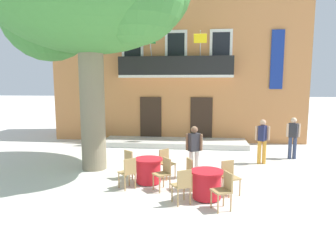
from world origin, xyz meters
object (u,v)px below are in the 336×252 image
(cafe_chair_middle_1, at_px, (131,162))
(pedestrian_mid_plaza, at_px, (262,139))
(cafe_table_near_tree, at_px, (207,184))
(pedestrian_by_tree, at_px, (293,136))
(cafe_chair_near_tree_1, at_px, (182,184))
(cafe_table_middle, at_px, (149,170))
(cafe_chair_middle_2, at_px, (128,171))
(cafe_chair_middle_3, at_px, (164,172))
(cafe_chair_near_tree_3, at_px, (230,175))
(cafe_chair_middle_0, at_px, (166,161))
(cafe_chair_near_tree_0, at_px, (193,172))
(pedestrian_near_entrance, at_px, (194,149))
(ground_planter_left, at_px, (99,136))
(cafe_chair_near_tree_2, at_px, (224,188))

(cafe_chair_middle_1, bearing_deg, pedestrian_mid_plaza, 27.11)
(cafe_table_near_tree, relative_size, pedestrian_by_tree, 0.52)
(cafe_chair_near_tree_1, distance_m, pedestrian_mid_plaza, 5.02)
(pedestrian_by_tree, bearing_deg, cafe_chair_near_tree_1, -128.31)
(cafe_table_middle, relative_size, cafe_chair_middle_2, 0.95)
(cafe_chair_near_tree_1, relative_size, pedestrian_by_tree, 0.55)
(cafe_table_near_tree, relative_size, cafe_chair_middle_3, 0.95)
(cafe_chair_near_tree_3, xyz_separation_m, cafe_chair_middle_0, (-1.89, 1.24, 0.00))
(cafe_chair_near_tree_0, distance_m, cafe_chair_middle_3, 0.82)
(pedestrian_near_entrance, distance_m, pedestrian_by_tree, 4.82)
(cafe_table_near_tree, distance_m, cafe_chair_near_tree_3, 0.77)
(cafe_chair_middle_3, height_order, ground_planter_left, cafe_chair_middle_3)
(cafe_chair_near_tree_1, distance_m, pedestrian_near_entrance, 2.26)
(cafe_chair_near_tree_1, bearing_deg, cafe_chair_near_tree_0, 78.54)
(cafe_chair_middle_3, xyz_separation_m, pedestrian_near_entrance, (0.81, 1.21, 0.41))
(cafe_chair_near_tree_1, relative_size, cafe_table_middle, 1.05)
(cafe_chair_near_tree_1, distance_m, cafe_chair_middle_2, 1.86)
(cafe_table_near_tree, distance_m, pedestrian_by_tree, 5.84)
(cafe_table_near_tree, relative_size, cafe_chair_middle_2, 0.95)
(pedestrian_mid_plaza, bearing_deg, cafe_chair_near_tree_0, -128.40)
(cafe_chair_middle_1, distance_m, cafe_chair_middle_3, 1.50)
(cafe_chair_near_tree_3, bearing_deg, cafe_chair_middle_2, 178.75)
(cafe_chair_near_tree_0, height_order, cafe_table_middle, cafe_chair_near_tree_0)
(cafe_chair_near_tree_2, height_order, cafe_chair_middle_1, same)
(cafe_table_middle, bearing_deg, cafe_chair_middle_0, 52.29)
(cafe_table_middle, distance_m, cafe_chair_middle_3, 0.77)
(cafe_chair_near_tree_2, relative_size, pedestrian_mid_plaza, 0.54)
(cafe_chair_near_tree_0, bearing_deg, cafe_chair_middle_2, -175.19)
(cafe_chair_middle_3, bearing_deg, cafe_chair_near_tree_0, 7.20)
(cafe_chair_middle_3, relative_size, pedestrian_near_entrance, 0.55)
(cafe_chair_near_tree_2, distance_m, cafe_chair_middle_3, 1.99)
(cafe_chair_middle_0, distance_m, cafe_chair_middle_1, 1.11)
(cafe_chair_near_tree_1, height_order, pedestrian_near_entrance, pedestrian_near_entrance)
(cafe_chair_near_tree_1, xyz_separation_m, cafe_table_middle, (-1.13, 1.53, -0.14))
(cafe_chair_near_tree_3, height_order, cafe_chair_middle_1, same)
(cafe_chair_near_tree_1, height_order, pedestrian_mid_plaza, pedestrian_mid_plaza)
(cafe_chair_near_tree_3, height_order, pedestrian_mid_plaza, pedestrian_mid_plaza)
(cafe_chair_near_tree_2, relative_size, cafe_table_middle, 1.05)
(pedestrian_near_entrance, relative_size, pedestrian_by_tree, 1.00)
(cafe_table_near_tree, height_order, cafe_chair_middle_0, cafe_chair_middle_0)
(cafe_chair_near_tree_3, relative_size, cafe_chair_middle_0, 1.00)
(cafe_chair_middle_0, bearing_deg, pedestrian_by_tree, 32.51)
(cafe_chair_middle_2, bearing_deg, cafe_chair_middle_3, 2.88)
(cafe_chair_near_tree_1, distance_m, cafe_table_middle, 1.90)
(pedestrian_mid_plaza, bearing_deg, cafe_table_middle, -144.86)
(pedestrian_mid_plaza, bearing_deg, pedestrian_near_entrance, -140.97)
(cafe_table_near_tree, distance_m, pedestrian_mid_plaza, 4.34)
(cafe_chair_near_tree_1, distance_m, cafe_chair_near_tree_3, 1.51)
(cafe_chair_near_tree_2, height_order, cafe_chair_near_tree_3, same)
(cafe_chair_near_tree_1, distance_m, cafe_chair_middle_3, 1.16)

